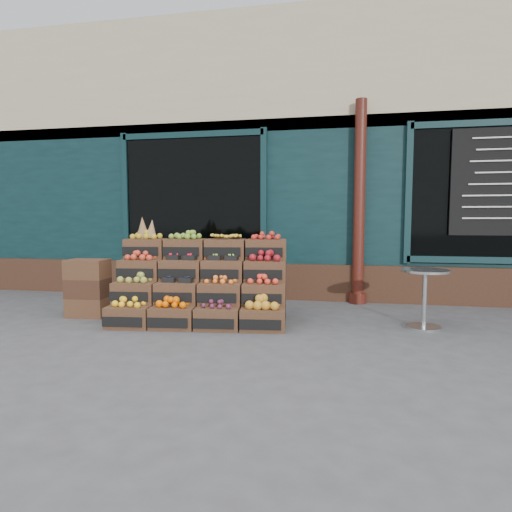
# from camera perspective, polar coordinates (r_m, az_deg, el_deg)

# --- Properties ---
(ground) EXTENTS (60.00, 60.00, 0.00)m
(ground) POSITION_cam_1_polar(r_m,az_deg,el_deg) (5.18, 0.70, -10.10)
(ground) COLOR #464648
(ground) RESTS_ON ground
(shop_facade) EXTENTS (12.00, 6.24, 4.80)m
(shop_facade) POSITION_cam_1_polar(r_m,az_deg,el_deg) (10.13, 6.01, 10.85)
(shop_facade) COLOR black
(shop_facade) RESTS_ON ground
(crate_display) EXTENTS (2.31, 1.31, 1.38)m
(crate_display) POSITION_cam_1_polar(r_m,az_deg,el_deg) (5.75, -7.18, -4.29)
(crate_display) COLOR #4B2E1D
(crate_display) RESTS_ON ground
(spare_crates) EXTENTS (0.55, 0.40, 0.79)m
(spare_crates) POSITION_cam_1_polar(r_m,az_deg,el_deg) (6.37, -21.48, -3.98)
(spare_crates) COLOR #4B2E1D
(spare_crates) RESTS_ON ground
(bistro_table) EXTENTS (0.58, 0.58, 0.73)m
(bistro_table) POSITION_cam_1_polar(r_m,az_deg,el_deg) (5.65, 21.56, -4.46)
(bistro_table) COLOR silver
(bistro_table) RESTS_ON ground
(shopkeeper) EXTENTS (0.86, 0.72, 2.03)m
(shopkeeper) POSITION_cam_1_polar(r_m,az_deg,el_deg) (8.24, -10.09, 2.54)
(shopkeeper) COLOR #175026
(shopkeeper) RESTS_ON ground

